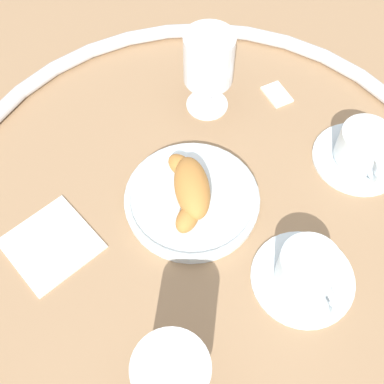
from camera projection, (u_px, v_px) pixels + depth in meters
The scene contains 10 objects.
ground_plane at pixel (203, 208), 0.70m from camera, with size 2.20×2.20×0.00m, color #997551.
table_chrome_rim at pixel (203, 204), 0.69m from camera, with size 0.75×0.75×0.02m, color silver.
pastry_plate at pixel (192, 199), 0.69m from camera, with size 0.19×0.19×0.02m.
croissant_large at pixel (190, 189), 0.67m from camera, with size 0.13×0.10×0.04m.
coffee_cup_near at pixel (307, 272), 0.62m from camera, with size 0.14×0.14×0.06m.
coffee_cup_far at pixel (362, 149), 0.72m from camera, with size 0.14×0.14×0.06m.
juice_glass_left at pixel (209, 62), 0.72m from camera, with size 0.08×0.08×0.14m.
juice_glass_right at pixel (172, 378), 0.49m from camera, with size 0.08×0.08×0.14m.
sugar_packet at pixel (277, 94), 0.81m from camera, with size 0.05×0.03×0.01m, color white.
folded_napkin at pixel (51, 244), 0.67m from camera, with size 0.11×0.11×0.01m, color silver.
Camera 1 is at (-0.29, 0.20, 0.60)m, focal length 45.85 mm.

